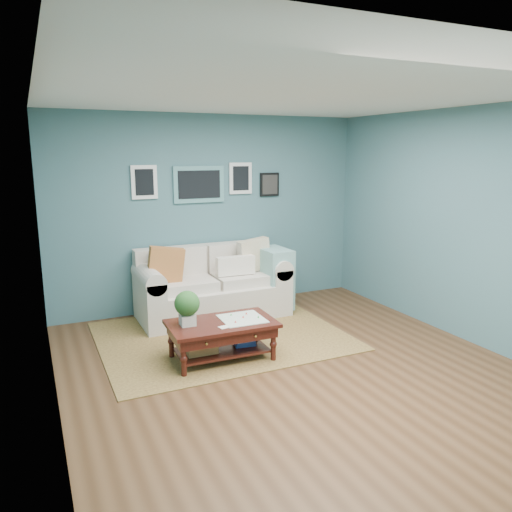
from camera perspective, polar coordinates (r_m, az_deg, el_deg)
room_shell at (r=4.86m, az=4.60°, el=1.92°), size 5.00×5.02×2.70m
area_rug at (r=6.13m, az=-3.97°, el=-9.09°), size 2.84×2.27×0.01m
loveseat at (r=6.78m, az=-4.37°, el=-3.30°), size 2.02×0.92×1.04m
coffee_table at (r=5.36m, az=-4.58°, el=-8.31°), size 1.15×0.69×0.79m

